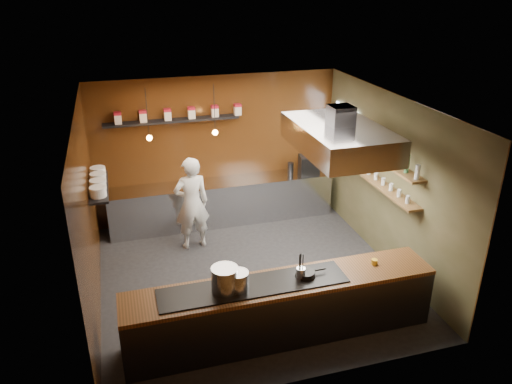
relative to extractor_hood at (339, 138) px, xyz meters
name	(u,v)px	position (x,y,z in m)	size (l,w,h in m)	color
floor	(251,276)	(-1.30, 0.40, -2.51)	(5.00, 5.00, 0.00)	black
back_wall	(218,149)	(-1.30, 2.90, -1.01)	(5.00, 5.00, 0.00)	#391C0A
left_wall	(88,217)	(-3.80, 0.40, -1.01)	(5.00, 5.00, 0.00)	#391C0A
right_wall	(389,181)	(1.20, 0.40, -1.01)	(5.00, 5.00, 0.00)	#464728
ceiling	(250,105)	(-1.30, 0.40, 0.49)	(5.00, 5.00, 0.00)	silver
window_pane	(345,131)	(1.15, 2.10, -0.61)	(1.00, 1.00, 0.00)	white
prep_counter	(223,202)	(-1.30, 2.57, -2.06)	(4.60, 0.65, 0.90)	silver
pass_counter	(281,309)	(-1.30, -1.20, -2.04)	(4.40, 0.72, 0.94)	#38383D
tin_shelf	(172,121)	(-2.20, 2.76, -0.31)	(2.60, 0.26, 0.04)	black
plate_shelf	(99,187)	(-3.64, 1.40, -0.96)	(0.30, 1.40, 0.04)	black
bottle_shelf_upper	(374,153)	(1.04, 0.70, -0.59)	(0.26, 2.80, 0.04)	brown
bottle_shelf_lower	(372,178)	(1.04, 0.70, -1.06)	(0.26, 2.80, 0.04)	brown
extractor_hood	(339,138)	(0.00, 0.00, 0.00)	(1.20, 2.00, 0.72)	#38383D
pendant_left	(149,135)	(-2.70, 2.10, -0.35)	(0.10, 0.10, 0.95)	black
pendant_right	(215,130)	(-1.50, 2.10, -0.35)	(0.10, 0.10, 0.95)	black
storage_tins	(180,114)	(-2.05, 2.76, -0.17)	(2.43, 0.13, 0.22)	beige
plate_stacks	(98,181)	(-3.64, 1.40, -0.86)	(0.26, 1.16, 0.16)	white
bottles	(375,145)	(1.04, 0.70, -0.45)	(0.06, 2.66, 0.24)	silver
wine_glasses	(372,174)	(1.04, 0.70, -0.97)	(0.07, 2.37, 0.13)	silver
stockpot_large	(225,279)	(-2.10, -1.22, -1.39)	(0.36, 0.36, 0.35)	#B2B4B9
stockpot_small	(238,281)	(-1.93, -1.24, -1.43)	(0.29, 0.29, 0.27)	#B6B8BD
utensil_crock	(301,273)	(-1.03, -1.22, -1.48)	(0.13, 0.13, 0.16)	silver
frying_pan	(306,274)	(-0.95, -1.18, -1.53)	(0.46, 0.29, 0.07)	black
butter_jar	(374,262)	(0.14, -1.15, -1.54)	(0.09, 0.09, 0.08)	gold
espresso_machine	(309,165)	(0.57, 2.50, -1.41)	(0.40, 0.38, 0.40)	black
chef	(192,203)	(-2.07, 1.71, -1.61)	(0.66, 0.43, 1.80)	white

